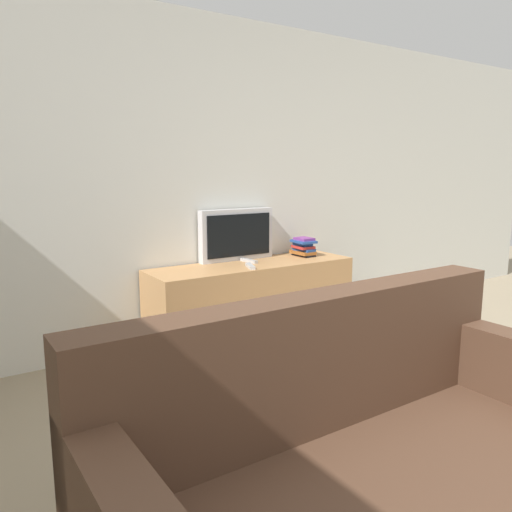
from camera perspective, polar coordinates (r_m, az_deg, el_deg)
name	(u,v)px	position (r m, az deg, el deg)	size (l,w,h in m)	color
wall_back	(209,182)	(4.14, -5.42, 8.47)	(9.00, 0.06, 2.60)	silver
tv_stand	(253,302)	(4.14, -0.38, -5.23)	(1.74, 0.51, 0.64)	tan
television	(237,235)	(4.19, -2.22, 2.45)	(0.68, 0.09, 0.43)	silver
couch	(383,512)	(1.84, 14.31, -26.50)	(1.80, 0.96, 0.96)	#4C3323
book_stack	(303,247)	(4.42, 5.43, 1.04)	(0.17, 0.23, 0.16)	black
remote_on_stand	(249,261)	(4.12, -0.82, -0.55)	(0.06, 0.19, 0.02)	#B7B7B7
remote_secondary	(250,266)	(3.89, -0.67, -1.16)	(0.10, 0.19, 0.02)	#B7B7B7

